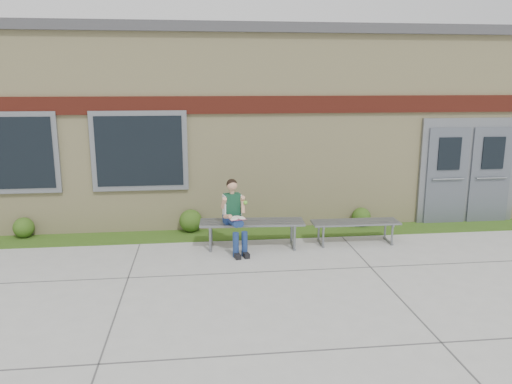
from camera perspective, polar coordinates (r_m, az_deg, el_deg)
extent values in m
plane|color=#9E9E99|center=(7.99, 7.30, -10.12)|extent=(80.00, 80.00, 0.00)
cube|color=#264412|center=(10.37, 3.85, -4.60)|extent=(16.00, 0.80, 0.02)
cube|color=beige|center=(13.31, 1.28, 7.97)|extent=(16.00, 6.00, 4.00)
cube|color=#3F3F42|center=(13.31, 1.33, 17.01)|extent=(16.20, 6.20, 0.20)
cube|color=maroon|center=(10.29, 3.68, 9.94)|extent=(16.00, 0.06, 0.35)
cube|color=slate|center=(10.83, -26.45, 4.00)|extent=(1.90, 0.08, 1.60)
cube|color=black|center=(10.79, -26.52, 3.97)|extent=(1.70, 0.04, 1.40)
cube|color=slate|center=(10.26, -13.16, 4.58)|extent=(1.90, 0.08, 1.60)
cube|color=black|center=(10.22, -13.18, 4.55)|extent=(1.70, 0.04, 1.40)
cube|color=slate|center=(11.83, 23.04, 2.23)|extent=(2.20, 0.08, 2.30)
cube|color=#535964|center=(11.56, 20.96, 1.68)|extent=(0.92, 0.06, 2.10)
cube|color=#535964|center=(12.06, 25.18, 1.73)|extent=(0.92, 0.06, 2.10)
cube|color=slate|center=(9.34, -0.46, -3.48)|extent=(1.97, 0.67, 0.04)
cube|color=slate|center=(9.37, -5.20, -5.17)|extent=(0.08, 0.54, 0.44)
cube|color=slate|center=(9.53, 4.20, -4.84)|extent=(0.08, 0.54, 0.44)
cube|color=slate|center=(9.77, 11.30, -3.40)|extent=(1.68, 0.49, 0.03)
cube|color=slate|center=(9.65, 7.44, -4.87)|extent=(0.05, 0.47, 0.38)
cube|color=slate|center=(10.06, 14.89, -4.48)|extent=(0.05, 0.47, 0.38)
cube|color=navy|center=(9.23, -2.75, -3.10)|extent=(0.34, 0.27, 0.14)
cube|color=#0F381D|center=(9.14, -2.74, -1.44)|extent=(0.32, 0.24, 0.41)
sphere|color=tan|center=(9.05, -2.75, 0.76)|extent=(0.22, 0.22, 0.19)
sphere|color=black|center=(9.07, -2.78, 0.89)|extent=(0.23, 0.23, 0.20)
cylinder|color=navy|center=(8.99, -2.84, -3.42)|extent=(0.21, 0.40, 0.14)
cylinder|color=navy|center=(9.03, -1.85, -3.33)|extent=(0.21, 0.40, 0.14)
cylinder|color=navy|center=(8.90, -2.32, -6.05)|extent=(0.11, 0.11, 0.45)
cylinder|color=navy|center=(8.95, -1.32, -5.95)|extent=(0.11, 0.11, 0.45)
cube|color=black|center=(8.91, -2.20, -7.27)|extent=(0.14, 0.25, 0.09)
cube|color=black|center=(8.95, -1.19, -7.16)|extent=(0.14, 0.25, 0.09)
cylinder|color=tan|center=(9.04, -3.70, -1.27)|extent=(0.12, 0.21, 0.24)
cylinder|color=tan|center=(9.13, -1.62, -1.11)|extent=(0.12, 0.21, 0.24)
cube|color=white|center=(8.89, -2.15, -2.99)|extent=(0.31, 0.25, 0.01)
cube|color=#B5446A|center=(8.89, -2.15, -3.06)|extent=(0.32, 0.26, 0.01)
sphere|color=#63BB31|center=(9.02, -1.22, -1.22)|extent=(0.08, 0.08, 0.08)
sphere|color=#264412|center=(10.95, -25.01, -3.70)|extent=(0.40, 0.40, 0.40)
sphere|color=#264412|center=(10.38, -7.47, -3.27)|extent=(0.47, 0.47, 0.47)
sphere|color=#264412|center=(10.95, 11.94, -2.79)|extent=(0.40, 0.40, 0.40)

